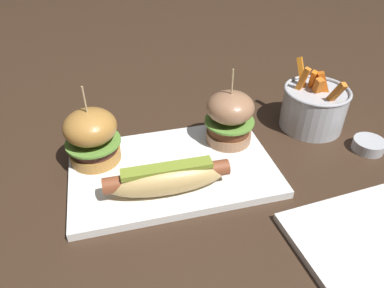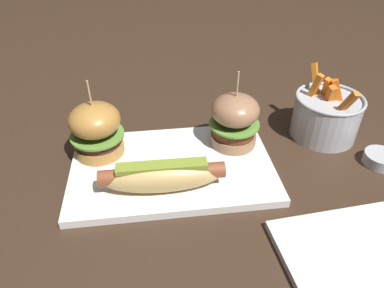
{
  "view_description": "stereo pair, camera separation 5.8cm",
  "coord_description": "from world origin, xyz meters",
  "px_view_note": "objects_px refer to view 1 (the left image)",
  "views": [
    {
      "loc": [
        -0.08,
        -0.45,
        0.4
      ],
      "look_at": [
        0.03,
        0.0,
        0.05
      ],
      "focal_mm": 33.2,
      "sensor_mm": 36.0,
      "label": 1
    },
    {
      "loc": [
        -0.03,
        -0.47,
        0.4
      ],
      "look_at": [
        0.03,
        0.0,
        0.05
      ],
      "focal_mm": 33.2,
      "sensor_mm": 36.0,
      "label": 2
    }
  ],
  "objects_px": {
    "hot_dog": "(167,178)",
    "sauce_ramekin": "(369,145)",
    "platter_main": "(173,169)",
    "fries_bucket": "(314,107)",
    "slider_left": "(92,136)",
    "slider_right": "(230,117)"
  },
  "relations": [
    {
      "from": "slider_left",
      "to": "slider_right",
      "type": "bearing_deg",
      "value": -0.76
    },
    {
      "from": "platter_main",
      "to": "slider_left",
      "type": "xyz_separation_m",
      "value": [
        -0.12,
        0.05,
        0.06
      ]
    },
    {
      "from": "platter_main",
      "to": "fries_bucket",
      "type": "height_order",
      "value": "fries_bucket"
    },
    {
      "from": "platter_main",
      "to": "hot_dog",
      "type": "distance_m",
      "value": 0.07
    },
    {
      "from": "platter_main",
      "to": "slider_left",
      "type": "distance_m",
      "value": 0.15
    },
    {
      "from": "slider_left",
      "to": "fries_bucket",
      "type": "bearing_deg",
      "value": 2.72
    },
    {
      "from": "slider_left",
      "to": "sauce_ramekin",
      "type": "height_order",
      "value": "slider_left"
    },
    {
      "from": "hot_dog",
      "to": "sauce_ramekin",
      "type": "height_order",
      "value": "hot_dog"
    },
    {
      "from": "platter_main",
      "to": "slider_left",
      "type": "relative_size",
      "value": 2.45
    },
    {
      "from": "slider_right",
      "to": "sauce_ramekin",
      "type": "bearing_deg",
      "value": -17.06
    },
    {
      "from": "hot_dog",
      "to": "slider_left",
      "type": "distance_m",
      "value": 0.15
    },
    {
      "from": "sauce_ramekin",
      "to": "hot_dog",
      "type": "bearing_deg",
      "value": -175.65
    },
    {
      "from": "hot_dog",
      "to": "sauce_ramekin",
      "type": "relative_size",
      "value": 3.38
    },
    {
      "from": "slider_right",
      "to": "platter_main",
      "type": "bearing_deg",
      "value": -157.1
    },
    {
      "from": "slider_left",
      "to": "slider_right",
      "type": "relative_size",
      "value": 0.98
    },
    {
      "from": "platter_main",
      "to": "slider_left",
      "type": "bearing_deg",
      "value": 157.14
    },
    {
      "from": "slider_right",
      "to": "fries_bucket",
      "type": "height_order",
      "value": "slider_right"
    },
    {
      "from": "slider_left",
      "to": "sauce_ramekin",
      "type": "distance_m",
      "value": 0.5
    },
    {
      "from": "hot_dog",
      "to": "slider_left",
      "type": "relative_size",
      "value": 1.38
    },
    {
      "from": "slider_right",
      "to": "sauce_ramekin",
      "type": "distance_m",
      "value": 0.26
    },
    {
      "from": "platter_main",
      "to": "fries_bucket",
      "type": "bearing_deg",
      "value": 13.54
    },
    {
      "from": "hot_dog",
      "to": "slider_right",
      "type": "height_order",
      "value": "slider_right"
    }
  ]
}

